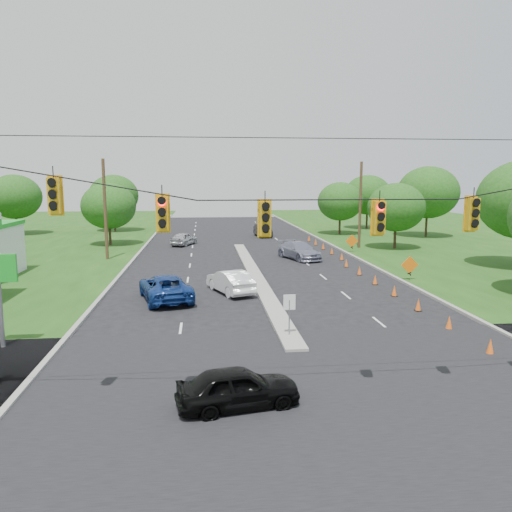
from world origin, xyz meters
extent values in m
plane|color=black|center=(0.00, 0.00, 0.00)|extent=(160.00, 160.00, 0.00)
cube|color=black|center=(0.00, 0.00, 0.00)|extent=(160.00, 14.00, 0.02)
cube|color=gray|center=(-10.10, 30.00, 0.00)|extent=(0.25, 110.00, 0.16)
cube|color=gray|center=(10.10, 30.00, 0.00)|extent=(0.25, 110.00, 0.16)
cube|color=gray|center=(0.00, 21.00, 0.00)|extent=(1.00, 34.00, 0.18)
cylinder|color=gray|center=(0.00, 6.00, 0.90)|extent=(0.06, 0.06, 1.80)
cube|color=white|center=(0.00, 6.00, 1.70)|extent=(0.55, 0.04, 0.70)
cylinder|color=black|center=(0.00, -1.00, 7.00)|extent=(24.00, 0.04, 0.04)
cube|color=gold|center=(-8.00, -1.00, 6.75)|extent=(0.34, 0.24, 1.00)
cube|color=gold|center=(-5.00, -1.00, 6.22)|extent=(0.34, 0.24, 1.00)
cube|color=gold|center=(-2.00, -1.00, 6.05)|extent=(0.34, 0.24, 1.00)
cube|color=gold|center=(1.50, -1.00, 6.05)|extent=(0.34, 0.24, 1.00)
cube|color=gold|center=(4.50, -1.00, 6.14)|extent=(0.34, 0.24, 1.00)
cylinder|color=#422D1C|center=(-12.50, 30.00, 4.50)|extent=(0.28, 0.28, 9.00)
cylinder|color=#422D1C|center=(12.50, 35.00, 4.50)|extent=(0.28, 0.28, 9.00)
cylinder|color=gray|center=(-12.50, 6.00, 2.00)|extent=(0.20, 0.20, 4.00)
cone|color=orange|center=(7.93, 3.00, 0.35)|extent=(0.32, 0.32, 0.70)
cone|color=orange|center=(7.93, 6.50, 0.35)|extent=(0.32, 0.32, 0.70)
cone|color=orange|center=(7.93, 10.00, 0.35)|extent=(0.32, 0.32, 0.70)
cone|color=orange|center=(7.93, 13.50, 0.35)|extent=(0.32, 0.32, 0.70)
cone|color=orange|center=(7.93, 17.00, 0.35)|extent=(0.32, 0.32, 0.70)
cone|color=orange|center=(7.93, 20.50, 0.35)|extent=(0.32, 0.32, 0.70)
cone|color=orange|center=(7.93, 24.00, 0.35)|extent=(0.32, 0.32, 0.70)
cone|color=orange|center=(8.53, 27.50, 0.35)|extent=(0.32, 0.32, 0.70)
cone|color=orange|center=(8.53, 31.00, 0.35)|extent=(0.32, 0.32, 0.70)
cone|color=orange|center=(8.53, 34.50, 0.35)|extent=(0.32, 0.32, 0.70)
cone|color=orange|center=(8.53, 38.00, 0.35)|extent=(0.32, 0.32, 0.70)
cone|color=orange|center=(8.53, 41.50, 0.35)|extent=(0.32, 0.32, 0.70)
cube|color=black|center=(10.80, 18.00, 0.55)|extent=(0.06, 0.58, 0.26)
cube|color=black|center=(10.80, 18.00, 0.55)|extent=(0.06, 0.58, 0.26)
cube|color=orange|center=(10.80, 18.00, 1.15)|extent=(1.27, 0.05, 1.27)
cube|color=black|center=(10.80, 32.00, 0.55)|extent=(0.06, 0.58, 0.26)
cube|color=black|center=(10.80, 32.00, 0.55)|extent=(0.06, 0.58, 0.26)
cube|color=orange|center=(10.80, 32.00, 1.15)|extent=(1.27, 0.05, 1.27)
cylinder|color=black|center=(-28.00, 52.00, 1.44)|extent=(0.28, 0.28, 2.88)
ellipsoid|color=#194C14|center=(-28.00, 52.00, 4.96)|extent=(6.72, 6.72, 5.76)
cylinder|color=black|center=(-14.00, 40.00, 1.26)|extent=(0.28, 0.28, 2.52)
ellipsoid|color=#194C14|center=(-14.00, 40.00, 4.34)|extent=(5.88, 5.88, 5.04)
cylinder|color=black|center=(-16.00, 55.00, 1.44)|extent=(0.28, 0.28, 2.88)
ellipsoid|color=#194C14|center=(-16.00, 55.00, 4.96)|extent=(6.72, 6.72, 5.76)
cylinder|color=black|center=(16.00, 34.00, 1.26)|extent=(0.28, 0.28, 2.52)
ellipsoid|color=#194C14|center=(16.00, 34.00, 4.34)|extent=(5.88, 5.88, 5.04)
cylinder|color=black|center=(24.00, 44.00, 1.62)|extent=(0.28, 0.28, 3.24)
ellipsoid|color=#194C14|center=(24.00, 44.00, 5.58)|extent=(7.56, 7.56, 6.48)
cylinder|color=black|center=(20.00, 55.00, 1.44)|extent=(0.28, 0.28, 2.88)
ellipsoid|color=#194C14|center=(20.00, 55.00, 4.96)|extent=(6.72, 6.72, 5.76)
cylinder|color=black|center=(14.00, 48.00, 1.26)|extent=(0.28, 0.28, 2.52)
ellipsoid|color=#194C14|center=(14.00, 48.00, 4.34)|extent=(5.88, 5.88, 5.04)
imported|color=black|center=(-2.81, -0.73, 0.67)|extent=(4.15, 2.29, 1.34)
imported|color=white|center=(-2.16, 15.51, 0.75)|extent=(3.08, 4.79, 1.49)
imported|color=navy|center=(-6.15, 14.00, 0.78)|extent=(3.87, 6.08, 1.56)
imported|color=gray|center=(4.84, 28.52, 0.79)|extent=(3.85, 5.84, 1.57)
imported|color=#A2A2A7|center=(-5.97, 39.31, 0.72)|extent=(3.20, 4.55, 1.44)
imported|color=black|center=(3.70, 46.84, 0.77)|extent=(2.04, 4.80, 1.54)
camera|label=1|loc=(-3.83, -15.69, 7.21)|focal=35.00mm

